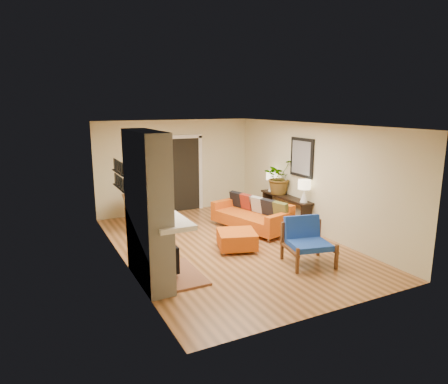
{
  "coord_description": "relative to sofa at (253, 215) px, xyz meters",
  "views": [
    {
      "loc": [
        -3.81,
        -7.36,
        3.0
      ],
      "look_at": [
        0.0,
        0.2,
        1.15
      ],
      "focal_mm": 32.0,
      "sensor_mm": 36.0,
      "label": 1
    }
  ],
  "objects": [
    {
      "name": "ottoman",
      "position": [
        -1.05,
        -1.08,
        -0.13
      ],
      "size": [
        0.98,
        0.98,
        0.39
      ],
      "color": "silver",
      "rests_on": "ground"
    },
    {
      "name": "fireplace",
      "position": [
        -3.09,
        -1.77,
        0.89
      ],
      "size": [
        1.09,
        1.68,
        2.6
      ],
      "color": "white",
      "rests_on": "ground"
    },
    {
      "name": "dining_table",
      "position": [
        -2.39,
        1.47,
        0.26
      ],
      "size": [
        0.89,
        1.77,
        0.93
      ],
      "color": "brown",
      "rests_on": "ground"
    },
    {
      "name": "sofa",
      "position": [
        0.0,
        0.0,
        0.0
      ],
      "size": [
        1.36,
        2.2,
        0.81
      ],
      "color": "silver",
      "rests_on": "ground"
    },
    {
      "name": "blue_chair",
      "position": [
        -0.18,
        -2.29,
        0.12
      ],
      "size": [
        1.0,
        0.98,
        0.88
      ],
      "color": "brown",
      "rests_on": "ground"
    },
    {
      "name": "lamp_near",
      "position": [
        0.98,
        -0.7,
        0.71
      ],
      "size": [
        0.3,
        0.3,
        0.54
      ],
      "color": "white",
      "rests_on": "console_table"
    },
    {
      "name": "room_shell",
      "position": [
        -0.49,
        1.87,
        0.89
      ],
      "size": [
        6.5,
        6.5,
        6.5
      ],
      "color": "#B87A47",
      "rests_on": "ground"
    },
    {
      "name": "houseplant",
      "position": [
        0.97,
        0.33,
        0.83
      ],
      "size": [
        0.99,
        0.92,
        0.91
      ],
      "primitive_type": "imported",
      "rotation": [
        0.0,
        0.0,
        0.31
      ],
      "color": "#1E5919",
      "rests_on": "console_table"
    },
    {
      "name": "lamp_far",
      "position": [
        0.98,
        0.7,
        0.71
      ],
      "size": [
        0.3,
        0.3,
        0.54
      ],
      "color": "white",
      "rests_on": "console_table"
    },
    {
      "name": "console_table",
      "position": [
        0.98,
        0.03,
        0.22
      ],
      "size": [
        0.34,
        1.85,
        0.72
      ],
      "color": "black",
      "rests_on": "ground"
    }
  ]
}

